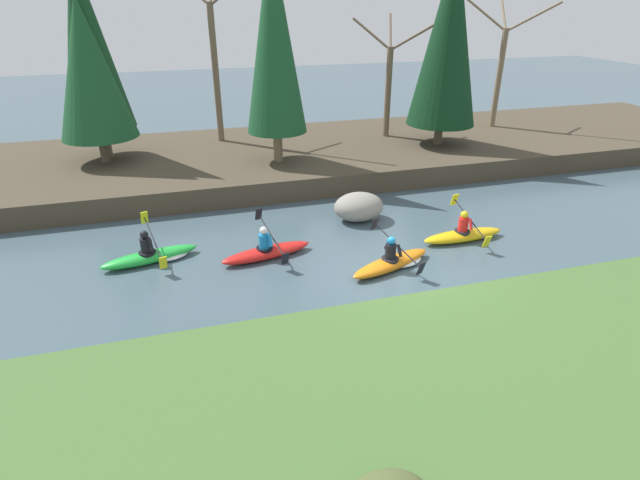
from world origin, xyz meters
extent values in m
plane|color=#425660|center=(0.00, 0.00, 0.00)|extent=(90.00, 90.00, 0.00)
cube|color=#476B33|center=(0.00, -5.67, 0.34)|extent=(44.00, 7.67, 0.68)
cube|color=#473D2D|center=(0.00, 10.47, 0.42)|extent=(44.00, 8.72, 0.84)
cylinder|color=brown|center=(-8.21, 10.55, 1.35)|extent=(0.36, 0.36, 1.00)
cone|color=#194C28|center=(-8.21, 10.55, 4.43)|extent=(2.92, 2.92, 5.17)
cylinder|color=#7A664C|center=(-8.17, 11.16, 1.48)|extent=(0.36, 0.36, 1.26)
cone|color=#143D1E|center=(-8.17, 11.16, 5.34)|extent=(2.64, 2.64, 6.47)
cylinder|color=#7A664C|center=(-1.45, 8.71, 1.45)|extent=(0.36, 0.36, 1.21)
cone|color=#194C28|center=(-1.45, 8.71, 5.56)|extent=(2.34, 2.34, 7.02)
cylinder|color=brown|center=(6.02, 9.21, 1.30)|extent=(0.36, 0.36, 0.92)
cone|color=#0F3319|center=(6.02, 9.21, 5.39)|extent=(2.98, 2.98, 7.25)
cylinder|color=brown|center=(-3.35, 12.53, 3.76)|extent=(0.28, 0.28, 5.84)
cylinder|color=brown|center=(4.32, 11.21, 2.86)|extent=(0.28, 0.28, 4.02)
cylinder|color=brown|center=(3.62, 11.79, 5.35)|extent=(1.51, 1.29, 1.36)
cylinder|color=brown|center=(5.05, 10.59, 5.27)|extent=(1.58, 1.35, 1.20)
cylinder|color=brown|center=(4.61, 12.00, 5.43)|extent=(0.71, 1.70, 1.51)
cylinder|color=#7A664C|center=(10.36, 11.52, 3.18)|extent=(0.28, 0.28, 4.68)
cylinder|color=#7A664C|center=(9.55, 12.19, 6.11)|extent=(1.73, 1.48, 1.57)
cylinder|color=#7A664C|center=(11.21, 10.80, 6.01)|extent=(1.82, 1.55, 1.38)
cylinder|color=#7A664C|center=(10.69, 12.44, 6.20)|extent=(0.80, 1.96, 1.74)
ellipsoid|color=yellow|center=(2.89, 1.52, 0.17)|extent=(2.72, 0.70, 0.34)
cone|color=yellow|center=(4.13, 1.56, 0.19)|extent=(0.36, 0.21, 0.20)
cylinder|color=black|center=(2.84, 1.52, 0.31)|extent=(0.50, 0.50, 0.08)
cylinder|color=red|center=(2.84, 1.52, 0.56)|extent=(0.31, 0.31, 0.42)
sphere|color=yellow|center=(2.84, 1.52, 0.89)|extent=(0.24, 0.24, 0.23)
cylinder|color=red|center=(2.93, 1.76, 0.65)|extent=(0.10, 0.23, 0.35)
cylinder|color=red|center=(2.95, 1.28, 0.65)|extent=(0.10, 0.23, 0.35)
cylinder|color=black|center=(3.07, 1.53, 0.69)|extent=(0.11, 1.91, 0.65)
cube|color=yellow|center=(3.03, 2.48, 1.00)|extent=(0.21, 0.17, 0.41)
cube|color=yellow|center=(3.10, 0.57, 0.38)|extent=(0.21, 0.17, 0.41)
ellipsoid|color=orange|center=(0.01, 0.49, 0.17)|extent=(2.74, 1.48, 0.34)
cone|color=orange|center=(1.18, 0.91, 0.19)|extent=(0.40, 0.31, 0.20)
cylinder|color=black|center=(-0.03, 0.47, 0.31)|extent=(0.61, 0.61, 0.08)
cylinder|color=black|center=(-0.03, 0.47, 0.56)|extent=(0.38, 0.38, 0.42)
sphere|color=#1E89D1|center=(-0.03, 0.47, 0.89)|extent=(0.29, 0.29, 0.23)
cylinder|color=black|center=(-0.02, 0.73, 0.65)|extent=(0.16, 0.24, 0.35)
cylinder|color=black|center=(0.14, 0.28, 0.65)|extent=(0.16, 0.24, 0.35)
cylinder|color=black|center=(0.18, 0.55, 0.69)|extent=(0.69, 1.81, 0.65)
cube|color=black|center=(-0.14, 1.44, 1.00)|extent=(0.24, 0.22, 0.41)
cube|color=black|center=(0.51, -0.34, 0.38)|extent=(0.24, 0.22, 0.41)
ellipsoid|color=white|center=(0.53, 0.68, 0.09)|extent=(1.27, 1.03, 0.18)
ellipsoid|color=red|center=(-3.22, 2.09, 0.17)|extent=(2.77, 1.13, 0.34)
cone|color=red|center=(-2.01, 2.34, 0.19)|extent=(0.38, 0.27, 0.20)
cylinder|color=black|center=(-3.27, 2.08, 0.31)|extent=(0.57, 0.57, 0.08)
cylinder|color=#1984CC|center=(-3.27, 2.08, 0.56)|extent=(0.35, 0.35, 0.42)
sphere|color=white|center=(-3.27, 2.08, 0.89)|extent=(0.27, 0.27, 0.23)
cylinder|color=#1984CC|center=(-3.22, 2.34, 0.65)|extent=(0.13, 0.24, 0.35)
cylinder|color=#1984CC|center=(-3.13, 1.86, 0.65)|extent=(0.13, 0.24, 0.35)
cylinder|color=black|center=(-3.05, 2.13, 0.69)|extent=(0.42, 1.88, 0.65)
cube|color=black|center=(-3.24, 3.06, 1.00)|extent=(0.23, 0.20, 0.41)
cube|color=black|center=(-2.86, 1.19, 0.38)|extent=(0.23, 0.20, 0.41)
ellipsoid|color=green|center=(-6.49, 2.76, 0.17)|extent=(2.77, 1.21, 0.34)
cone|color=green|center=(-5.28, 3.05, 0.19)|extent=(0.39, 0.28, 0.20)
cylinder|color=black|center=(-6.54, 2.75, 0.31)|extent=(0.58, 0.58, 0.08)
cylinder|color=black|center=(-6.54, 2.75, 0.56)|extent=(0.36, 0.36, 0.42)
sphere|color=black|center=(-6.54, 2.75, 0.89)|extent=(0.28, 0.28, 0.23)
cylinder|color=black|center=(-6.50, 3.01, 0.65)|extent=(0.14, 0.24, 0.35)
cylinder|color=black|center=(-6.39, 2.54, 0.65)|extent=(0.14, 0.24, 0.35)
cylinder|color=black|center=(-6.32, 2.80, 0.69)|extent=(0.48, 1.87, 0.65)
cube|color=yellow|center=(-6.54, 3.73, 1.00)|extent=(0.23, 0.20, 0.41)
cube|color=yellow|center=(-6.09, 1.88, 0.38)|extent=(0.23, 0.20, 0.41)
ellipsoid|color=white|center=(-5.96, 2.89, 0.09)|extent=(1.23, 0.94, 0.18)
ellipsoid|color=gray|center=(0.30, 3.94, 0.48)|extent=(1.70, 1.33, 0.96)
camera|label=1|loc=(-5.29, -10.72, 6.91)|focal=28.00mm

